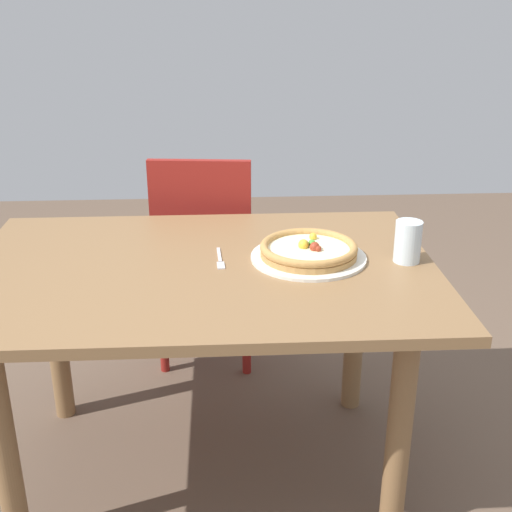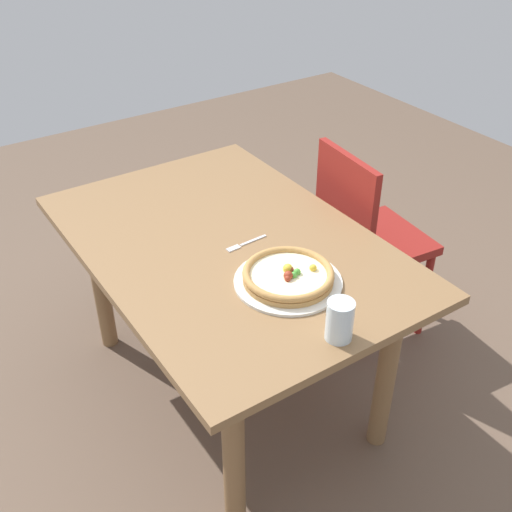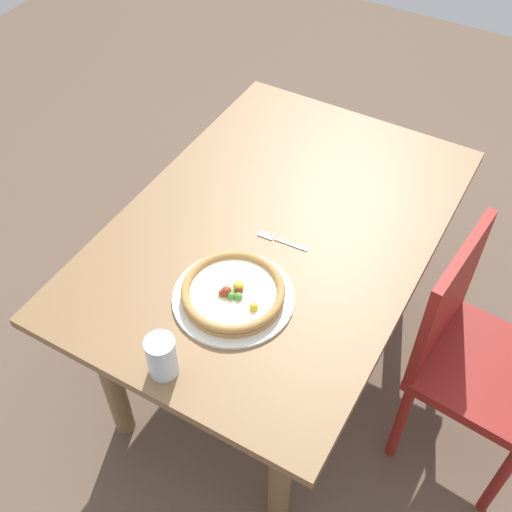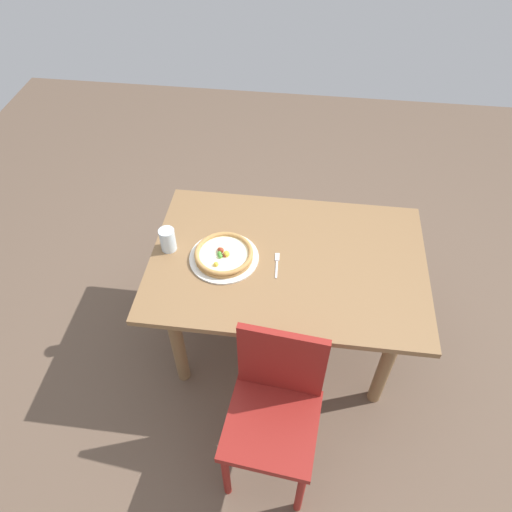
% 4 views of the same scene
% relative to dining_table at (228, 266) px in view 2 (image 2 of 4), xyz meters
% --- Properties ---
extents(ground_plane, '(6.00, 6.00, 0.00)m').
position_rel_dining_table_xyz_m(ground_plane, '(0.00, 0.00, -0.62)').
color(ground_plane, brown).
extents(dining_table, '(1.38, 0.94, 0.72)m').
position_rel_dining_table_xyz_m(dining_table, '(0.00, 0.00, 0.00)').
color(dining_table, olive).
rests_on(dining_table, ground).
extents(chair_near, '(0.44, 0.44, 0.90)m').
position_rel_dining_table_xyz_m(chair_near, '(0.01, -0.68, -0.12)').
color(chair_near, maroon).
rests_on(chair_near, ground).
extents(plate, '(0.35, 0.35, 0.01)m').
position_rel_dining_table_xyz_m(plate, '(-0.32, -0.03, 0.11)').
color(plate, silver).
rests_on(plate, dining_table).
extents(pizza, '(0.29, 0.29, 0.05)m').
position_rel_dining_table_xyz_m(pizza, '(-0.32, -0.03, 0.14)').
color(pizza, '#B78447').
rests_on(pizza, plate).
extents(fork, '(0.02, 0.17, 0.00)m').
position_rel_dining_table_xyz_m(fork, '(-0.05, -0.04, 0.11)').
color(fork, silver).
rests_on(fork, dining_table).
extents(drinking_glass, '(0.08, 0.08, 0.13)m').
position_rel_dining_table_xyz_m(drinking_glass, '(-0.61, 0.00, 0.17)').
color(drinking_glass, silver).
rests_on(drinking_glass, dining_table).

